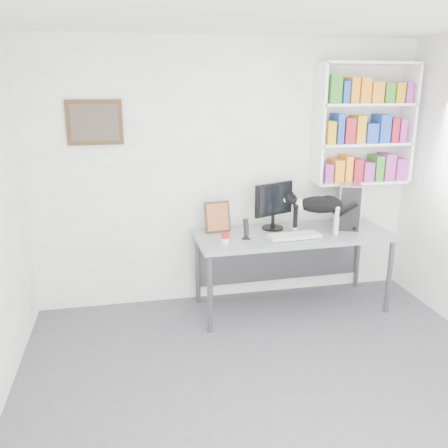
% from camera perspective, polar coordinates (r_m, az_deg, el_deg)
% --- Properties ---
extents(room, '(4.01, 4.01, 2.70)m').
position_cam_1_polar(room, '(3.05, 8.50, -0.84)').
color(room, '#56565B').
rests_on(room, ground).
extents(bookshelf, '(1.03, 0.28, 1.24)m').
position_cam_1_polar(bookshelf, '(5.20, 16.53, 11.44)').
color(bookshelf, white).
rests_on(bookshelf, room).
extents(wall_art, '(0.52, 0.04, 0.42)m').
position_cam_1_polar(wall_art, '(4.72, -15.30, 11.70)').
color(wall_art, '#4D3219').
rests_on(wall_art, room).
extents(desk, '(1.97, 0.81, 0.81)m').
position_cam_1_polar(desk, '(4.94, 8.12, -5.58)').
color(desk, gray).
rests_on(desk, room).
extents(monitor, '(0.51, 0.39, 0.49)m').
position_cam_1_polar(monitor, '(4.85, 5.95, 2.20)').
color(monitor, black).
rests_on(monitor, desk).
extents(keyboard, '(0.53, 0.23, 0.04)m').
position_cam_1_polar(keyboard, '(4.65, 8.41, -1.42)').
color(keyboard, beige).
rests_on(keyboard, desk).
extents(pc_tower, '(0.36, 0.51, 0.46)m').
position_cam_1_polar(pc_tower, '(5.11, 14.74, 2.33)').
color(pc_tower, '#A5A5A9').
rests_on(pc_tower, desk).
extents(speaker, '(0.11, 0.11, 0.21)m').
position_cam_1_polar(speaker, '(4.55, 2.67, -0.55)').
color(speaker, black).
rests_on(speaker, desk).
extents(leaning_print, '(0.27, 0.14, 0.32)m').
position_cam_1_polar(leaning_print, '(4.75, -0.81, 0.94)').
color(leaning_print, '#4D3219').
rests_on(leaning_print, desk).
extents(soup_can, '(0.09, 0.09, 0.10)m').
position_cam_1_polar(soup_can, '(4.43, 0.15, -1.73)').
color(soup_can, red).
rests_on(soup_can, desk).
extents(cat, '(0.67, 0.37, 0.40)m').
position_cam_1_polar(cat, '(4.78, 11.19, 1.18)').
color(cat, black).
rests_on(cat, desk).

